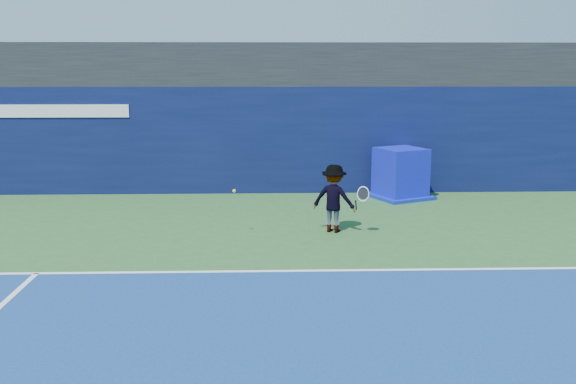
% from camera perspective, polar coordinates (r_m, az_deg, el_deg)
% --- Properties ---
extents(ground, '(80.00, 80.00, 0.00)m').
position_cam_1_polar(ground, '(8.74, 4.49, -13.24)').
color(ground, '#2C5C29').
rests_on(ground, ground).
extents(baseline, '(24.00, 0.10, 0.01)m').
position_cam_1_polar(baseline, '(11.52, 2.87, -6.99)').
color(baseline, white).
rests_on(baseline, ground).
extents(stadium_band, '(36.00, 3.00, 1.20)m').
position_cam_1_polar(stadium_band, '(19.42, 0.93, 11.26)').
color(stadium_band, black).
rests_on(stadium_band, back_wall_assembly).
extents(back_wall_assembly, '(36.00, 1.03, 3.00)m').
position_cam_1_polar(back_wall_assembly, '(18.54, 1.04, 4.75)').
color(back_wall_assembly, '#0A123B').
rests_on(back_wall_assembly, ground).
extents(equipment_cart, '(1.90, 1.90, 1.37)m').
position_cam_1_polar(equipment_cart, '(17.83, 9.96, 1.48)').
color(equipment_cart, '#0D13B7').
rests_on(equipment_cart, ground).
extents(tennis_player, '(1.28, 0.89, 1.49)m').
position_cam_1_polar(tennis_player, '(14.00, 4.11, -0.58)').
color(tennis_player, silver).
rests_on(tennis_player, ground).
extents(tennis_ball, '(0.07, 0.07, 0.07)m').
position_cam_1_polar(tennis_ball, '(13.68, -4.81, 0.10)').
color(tennis_ball, '#CCDD18').
rests_on(tennis_ball, ground).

